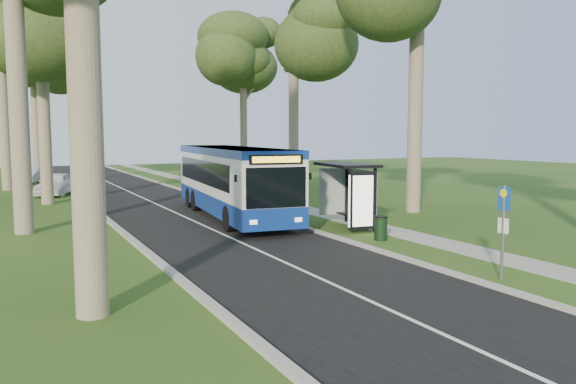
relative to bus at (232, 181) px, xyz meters
name	(u,v)px	position (x,y,z in m)	size (l,w,h in m)	color
ground	(355,245)	(1.46, -8.38, -1.73)	(120.00, 120.00, 0.00)	#294716
road	(181,216)	(-2.04, 1.62, -1.72)	(7.00, 100.00, 0.02)	black
kerb_east	(248,210)	(1.46, 1.62, -1.67)	(0.25, 100.00, 0.12)	#9E9B93
kerb_west	(107,219)	(-5.54, 1.62, -1.67)	(0.25, 100.00, 0.12)	#9E9B93
centre_line	(181,215)	(-2.04, 1.62, -1.71)	(0.12, 100.00, 0.01)	white
footpath	(299,208)	(4.46, 1.62, -1.72)	(1.50, 100.00, 0.02)	gray
bus	(232,181)	(0.00, 0.00, 0.00)	(3.94, 12.82, 3.34)	silver
bus_stop_sign	(503,222)	(2.29, -14.23, -0.12)	(0.10, 0.36, 2.58)	gray
bus_shelter	(355,183)	(3.40, -5.38, 0.20)	(2.12, 3.38, 2.74)	black
litter_bin	(381,228)	(2.86, -7.96, -1.27)	(0.52, 0.52, 0.91)	black
car_white	(56,184)	(-6.72, 14.47, -0.98)	(1.77, 4.40, 1.50)	white
car_silver	(30,175)	(-7.84, 25.22, -1.05)	(1.44, 4.12, 1.36)	#B5B8BD
tree_west_c	(39,3)	(-7.54, 9.62, 9.44)	(5.20, 5.20, 15.08)	#7A6B56
tree_west_e	(33,51)	(-7.04, 29.62, 9.51)	(5.20, 5.20, 15.18)	#7A6B56
tree_east_c	(294,21)	(8.26, 9.62, 9.90)	(5.20, 5.20, 15.70)	#7A6B56
tree_east_d	(243,67)	(9.46, 21.62, 8.11)	(5.20, 5.20, 13.26)	#7A6B56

